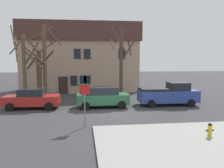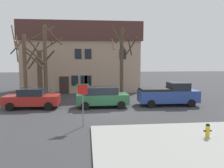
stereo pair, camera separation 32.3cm
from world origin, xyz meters
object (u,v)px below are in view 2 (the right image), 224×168
Objects in this scene: tree_bare_end at (122,59)px; car_green_wagon at (102,97)px; tree_bare_far at (46,59)px; fire_hydrant at (208,130)px; tree_bare_near at (24,64)px; pickup_truck_blue at (168,94)px; bicycle_leaning at (52,95)px; building_main at (82,57)px; tree_bare_mid at (39,71)px; car_red_sedan at (32,98)px; street_sign_pole at (83,97)px.

tree_bare_end is 6.27m from car_green_wagon.
fire_hydrant is (10.38, -13.49, -3.71)m from tree_bare_far.
tree_bare_near is 1.41× the size of pickup_truck_blue.
bicycle_leaning is (-9.82, 13.66, -0.12)m from fire_hydrant.
car_green_wagon is (7.40, -3.78, -2.78)m from tree_bare_near.
tree_bare_near is (-5.47, -7.86, -0.76)m from building_main.
pickup_truck_blue is (6.02, 0.29, 0.08)m from car_green_wagon.
fire_hydrant is at bearing -97.15° from pickup_truck_blue.
building_main is 3.38× the size of car_green_wagon.
tree_bare_mid is 4.81m from car_red_sedan.
street_sign_pole is at bearing -88.76° from building_main.
street_sign_pole reaches higher than car_red_sedan.
car_green_wagon is 2.66× the size of bicycle_leaning.
building_main is 8.37m from bicycle_leaning.
street_sign_pole reaches higher than fire_hydrant.
tree_bare_far is 1.69× the size of car_red_sedan.
tree_bare_end reaches higher than pickup_truck_blue.
fire_hydrant is 0.43× the size of bicycle_leaning.
bicycle_leaning is at bearing 107.49° from street_sign_pole.
street_sign_pole is at bearing 155.25° from fire_hydrant.
bicycle_leaning is at bearing 25.94° from tree_bare_near.
tree_bare_far is at bearing 138.73° from car_green_wagon.
pickup_truck_blue reaches higher than car_red_sedan.
tree_bare_end is 10.64× the size of fire_hydrant.
car_red_sedan is 1.02× the size of car_green_wagon.
tree_bare_mid is 7.92m from car_green_wagon.
building_main reaches higher than fire_hydrant.
building_main is 2.02× the size of tree_bare_near.
pickup_truck_blue is at bearing -54.97° from building_main.
street_sign_pole is (-7.58, -5.99, 0.86)m from pickup_truck_blue.
fire_hydrant is (2.45, -13.46, -3.67)m from tree_bare_end.
building_main is at bearing 91.24° from street_sign_pole.
tree_bare_mid is at bearing -160.82° from bicycle_leaning.
tree_bare_near is 2.23m from tree_bare_far.
building_main is 12.60m from car_red_sedan.
car_red_sedan is at bearing -151.47° from tree_bare_end.
tree_bare_end is 8.29m from bicycle_leaning.
street_sign_pole is at bearing -58.35° from tree_bare_near.
pickup_truck_blue is (3.58, -4.50, -3.16)m from tree_bare_end.
tree_bare_far reaches higher than fire_hydrant.
tree_bare_far reaches higher than tree_bare_end.
building_main is 14.28m from pickup_truck_blue.
tree_bare_near is at bearing 134.63° from fire_hydrant.
tree_bare_near reaches higher than street_sign_pole.
pickup_truck_blue reaches higher than bicycle_leaning.
bicycle_leaning is (1.22, 0.42, -2.59)m from tree_bare_mid.
building_main reaches higher than street_sign_pole.
car_red_sedan is at bearing -101.87° from bicycle_leaning.
pickup_truck_blue is at bearing -23.21° from bicycle_leaning.
tree_bare_far reaches higher than car_green_wagon.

